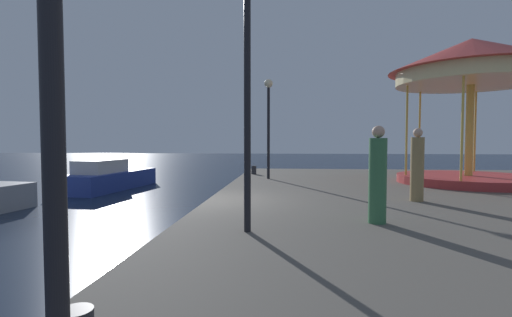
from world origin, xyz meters
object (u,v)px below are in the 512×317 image
at_px(lamp_post_mid_promenade, 247,57).
at_px(bollard_center, 254,170).
at_px(carousel, 471,76).
at_px(person_by_the_water, 417,167).
at_px(lamp_post_far_end, 268,111).
at_px(person_near_carousel, 378,177).
at_px(motorboat_blue, 108,178).

height_order(lamp_post_mid_promenade, bollard_center, lamp_post_mid_promenade).
bearing_deg(carousel, person_by_the_water, -127.14).
height_order(carousel, bollard_center, carousel).
height_order(lamp_post_mid_promenade, lamp_post_far_end, lamp_post_mid_promenade).
bearing_deg(lamp_post_mid_promenade, person_near_carousel, 20.16).
bearing_deg(motorboat_blue, person_near_carousel, -44.03).
distance_m(bollard_center, person_by_the_water, 9.15).
bearing_deg(motorboat_blue, carousel, -11.09).
bearing_deg(bollard_center, lamp_post_mid_promenade, -85.20).
relative_size(carousel, lamp_post_far_end, 1.40).
relative_size(person_near_carousel, person_by_the_water, 0.98).
bearing_deg(bollard_center, motorboat_blue, -179.13).
bearing_deg(person_near_carousel, carousel, 55.17).
xyz_separation_m(motorboat_blue, lamp_post_mid_promenade, (8.19, -11.17, 3.27)).
relative_size(motorboat_blue, lamp_post_mid_promenade, 1.33).
distance_m(motorboat_blue, carousel, 16.50).
distance_m(lamp_post_mid_promenade, person_near_carousel, 3.37).
bearing_deg(bollard_center, carousel, -20.71).
relative_size(carousel, bollard_center, 14.65).
relative_size(motorboat_blue, person_near_carousel, 3.15).
bearing_deg(person_near_carousel, person_by_the_water, 59.11).
height_order(lamp_post_far_end, person_by_the_water, lamp_post_far_end).
bearing_deg(person_by_the_water, carousel, 52.86).
relative_size(lamp_post_far_end, person_by_the_water, 2.16).
relative_size(lamp_post_far_end, bollard_center, 10.44).
height_order(motorboat_blue, bollard_center, motorboat_blue).
bearing_deg(carousel, lamp_post_mid_promenade, -132.61).
xyz_separation_m(bollard_center, person_near_carousel, (3.39, -10.39, 0.69)).
xyz_separation_m(lamp_post_mid_promenade, person_by_the_water, (4.11, 3.69, -2.13)).
xyz_separation_m(carousel, person_near_carousel, (-5.02, -7.21, -3.13)).
xyz_separation_m(person_near_carousel, person_by_the_water, (1.67, 2.80, 0.02)).
height_order(carousel, lamp_post_far_end, carousel).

